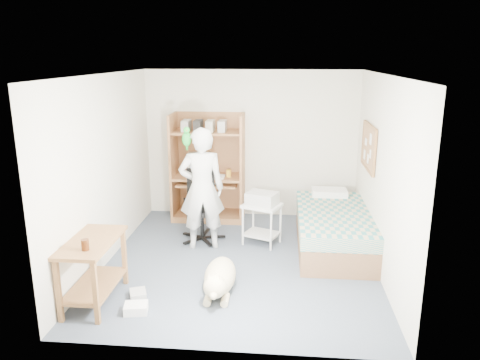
{
  "coord_description": "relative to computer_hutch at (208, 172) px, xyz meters",
  "views": [
    {
      "loc": [
        0.54,
        -5.85,
        2.74
      ],
      "look_at": [
        -0.04,
        0.4,
        1.05
      ],
      "focal_mm": 35.0,
      "sensor_mm": 36.0,
      "label": 1
    }
  ],
  "objects": [
    {
      "name": "drink_glass",
      "position": [
        -0.8,
        -3.2,
        -0.01
      ],
      "size": [
        0.08,
        0.08,
        0.12
      ],
      "primitive_type": "cylinder",
      "color": "#3C1B09",
      "rests_on": "side_desk"
    },
    {
      "name": "crt_monitor",
      "position": [
        -0.15,
        0.01,
        0.13
      ],
      "size": [
        0.43,
        0.45,
        0.35
      ],
      "rotation": [
        0.0,
        0.0,
        0.16
      ],
      "color": "beige",
      "rests_on": "computer_hutch"
    },
    {
      "name": "printer",
      "position": [
        0.96,
        -1.07,
        -0.11
      ],
      "size": [
        0.51,
        0.46,
        0.18
      ],
      "primitive_type": "cube",
      "rotation": [
        0.0,
        0.0,
        -0.39
      ],
      "color": "#AAAAA6",
      "rests_on": "printer_cart"
    },
    {
      "name": "wall_left",
      "position": [
        -1.1,
        -1.74,
        0.43
      ],
      "size": [
        0.02,
        4.0,
        2.5
      ],
      "primitive_type": "cube",
      "color": "silver",
      "rests_on": "floor"
    },
    {
      "name": "floor_box_b",
      "position": [
        -0.4,
        -2.81,
        -0.78
      ],
      "size": [
        0.25,
        0.27,
        0.08
      ],
      "primitive_type": "cube",
      "rotation": [
        0.0,
        0.0,
        0.37
      ],
      "color": "#BABAB5",
      "rests_on": "floor"
    },
    {
      "name": "keyboard",
      "position": [
        0.01,
        -0.16,
        -0.15
      ],
      "size": [
        0.46,
        0.18,
        0.03
      ],
      "primitive_type": "cube",
      "rotation": [
        0.0,
        0.0,
        0.05
      ],
      "color": "beige",
      "rests_on": "computer_hutch"
    },
    {
      "name": "ceiling",
      "position": [
        0.7,
        -1.74,
        1.68
      ],
      "size": [
        3.6,
        4.0,
        0.02
      ],
      "primitive_type": "cube",
      "color": "white",
      "rests_on": "wall_back"
    },
    {
      "name": "person",
      "position": [
        0.11,
        -1.27,
        0.06
      ],
      "size": [
        0.72,
        0.55,
        1.77
      ],
      "primitive_type": "imported",
      "rotation": [
        0.0,
        0.0,
        3.36
      ],
      "color": "silver",
      "rests_on": "floor"
    },
    {
      "name": "office_chair",
      "position": [
        0.04,
        -0.96,
        -0.44
      ],
      "size": [
        0.6,
        0.6,
        1.07
      ],
      "rotation": [
        0.0,
        0.0,
        0.21
      ],
      "color": "black",
      "rests_on": "floor"
    },
    {
      "name": "parrot",
      "position": [
        -0.09,
        -1.26,
        0.8
      ],
      "size": [
        0.13,
        0.23,
        0.36
      ],
      "rotation": [
        0.0,
        0.0,
        0.21
      ],
      "color": "#148F24",
      "rests_on": "person"
    },
    {
      "name": "computer_hutch",
      "position": [
        0.0,
        0.0,
        0.0
      ],
      "size": [
        1.2,
        0.63,
        1.8
      ],
      "color": "brown",
      "rests_on": "floor"
    },
    {
      "name": "corkboard",
      "position": [
        2.47,
        -0.84,
        0.63
      ],
      "size": [
        0.04,
        0.94,
        0.66
      ],
      "color": "#996F44",
      "rests_on": "wall_right"
    },
    {
      "name": "wall_back",
      "position": [
        0.7,
        0.26,
        0.43
      ],
      "size": [
        3.6,
        0.02,
        2.5
      ],
      "primitive_type": "cube",
      "color": "silver",
      "rests_on": "floor"
    },
    {
      "name": "floor",
      "position": [
        0.7,
        -1.74,
        -0.82
      ],
      "size": [
        4.0,
        4.0,
        0.0
      ],
      "primitive_type": "plane",
      "color": "#454E5E",
      "rests_on": "ground"
    },
    {
      "name": "dog",
      "position": [
        0.53,
        -2.59,
        -0.63
      ],
      "size": [
        0.37,
        1.15,
        0.43
      ],
      "rotation": [
        0.0,
        0.0,
        0.0
      ],
      "color": "#CCBA88",
      "rests_on": "floor"
    },
    {
      "name": "bed",
      "position": [
        2.0,
        -1.12,
        -0.53
      ],
      "size": [
        1.02,
        2.02,
        0.66
      ],
      "color": "brown",
      "rests_on": "floor"
    },
    {
      "name": "side_desk",
      "position": [
        -0.85,
        -2.94,
        -0.33
      ],
      "size": [
        0.5,
        1.0,
        0.75
      ],
      "color": "brown",
      "rests_on": "floor"
    },
    {
      "name": "floor_box_a",
      "position": [
        -0.32,
        -3.13,
        -0.77
      ],
      "size": [
        0.28,
        0.24,
        0.1
      ],
      "primitive_type": "cube",
      "rotation": [
        0.0,
        0.0,
        0.19
      ],
      "color": "white",
      "rests_on": "floor"
    },
    {
      "name": "printer_cart",
      "position": [
        0.96,
        -1.07,
        -0.41
      ],
      "size": [
        0.63,
        0.57,
        0.62
      ],
      "rotation": [
        0.0,
        0.0,
        -0.39
      ],
      "color": "silver",
      "rests_on": "floor"
    },
    {
      "name": "wall_right",
      "position": [
        2.5,
        -1.74,
        0.43
      ],
      "size": [
        0.02,
        4.0,
        2.5
      ],
      "primitive_type": "cube",
      "color": "silver",
      "rests_on": "floor"
    },
    {
      "name": "pencil_cup",
      "position": [
        0.35,
        -0.09,
        -0.0
      ],
      "size": [
        0.08,
        0.08,
        0.12
      ],
      "primitive_type": "cylinder",
      "color": "gold",
      "rests_on": "computer_hutch"
    }
  ]
}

